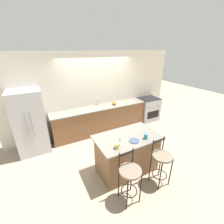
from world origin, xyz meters
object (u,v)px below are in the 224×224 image
object	(u,v)px
oven_range	(148,109)
bar_stool_near	(130,175)
bar_stool_far	(161,160)
wine_glass	(120,139)
tumbler_cup	(146,136)
coffee_mug	(117,146)
pumpkin_decoration	(114,103)
dinner_plate	(134,141)
refrigerator	(30,122)

from	to	relation	value
oven_range	bar_stool_near	world-z (taller)	bar_stool_near
bar_stool_far	oven_range	bearing A→B (deg)	53.86
wine_glass	tumbler_cup	world-z (taller)	wine_glass
bar_stool_far	coffee_mug	size ratio (longest dim) A/B	8.61
pumpkin_decoration	bar_stool_near	bearing A→B (deg)	-113.30
oven_range	tumbler_cup	world-z (taller)	tumbler_cup
bar_stool_near	dinner_plate	xyz separation A→B (m)	(0.43, 0.48, 0.33)
oven_range	wine_glass	bearing A→B (deg)	-141.01
coffee_mug	refrigerator	bearing A→B (deg)	124.60
pumpkin_decoration	dinner_plate	bearing A→B (deg)	-108.30
dinner_plate	pumpkin_decoration	bearing A→B (deg)	71.70
refrigerator	bar_stool_near	world-z (taller)	refrigerator
dinner_plate	bar_stool_far	bearing A→B (deg)	-49.92
dinner_plate	pumpkin_decoration	world-z (taller)	pumpkin_decoration
dinner_plate	coffee_mug	xyz separation A→B (m)	(-0.45, -0.04, 0.04)
refrigerator	dinner_plate	bearing A→B (deg)	-47.61
dinner_plate	refrigerator	bearing A→B (deg)	132.39
bar_stool_far	dinner_plate	world-z (taller)	bar_stool_far
bar_stool_far	wine_glass	world-z (taller)	wine_glass
wine_glass	tumbler_cup	distance (m)	0.62
bar_stool_far	coffee_mug	distance (m)	1.01
wine_glass	pumpkin_decoration	world-z (taller)	wine_glass
dinner_plate	coffee_mug	size ratio (longest dim) A/B	1.72
wine_glass	pumpkin_decoration	size ratio (longest dim) A/B	1.31
bar_stool_far	refrigerator	bearing A→B (deg)	131.99
wine_glass	bar_stool_far	bearing A→B (deg)	-34.89
refrigerator	bar_stool_far	xyz separation A→B (m)	(2.33, -2.59, -0.29)
bar_stool_near	coffee_mug	xyz separation A→B (m)	(-0.02, 0.45, 0.37)
bar_stool_near	pumpkin_decoration	xyz separation A→B (m)	(1.14, 2.65, 0.39)
dinner_plate	coffee_mug	bearing A→B (deg)	-175.11
oven_range	coffee_mug	world-z (taller)	coffee_mug
pumpkin_decoration	coffee_mug	bearing A→B (deg)	-117.83
oven_range	bar_stool_near	xyz separation A→B (m)	(-2.73, -2.65, 0.14)
wine_glass	dinner_plate	bearing A→B (deg)	-6.26
tumbler_cup	pumpkin_decoration	distance (m)	2.25
tumbler_cup	pumpkin_decoration	world-z (taller)	pumpkin_decoration
refrigerator	wine_glass	distance (m)	2.65
refrigerator	coffee_mug	size ratio (longest dim) A/B	14.60
bar_stool_far	tumbler_cup	distance (m)	0.58
bar_stool_far	tumbler_cup	world-z (taller)	bar_stool_far
refrigerator	oven_range	bearing A→B (deg)	0.49
oven_range	pumpkin_decoration	world-z (taller)	pumpkin_decoration
wine_glass	coffee_mug	distance (m)	0.17
refrigerator	oven_range	world-z (taller)	refrigerator
tumbler_cup	wine_glass	bearing A→B (deg)	172.92
wine_glass	coffee_mug	size ratio (longest dim) A/B	1.57
coffee_mug	tumbler_cup	distance (m)	0.73
oven_range	tumbler_cup	xyz separation A→B (m)	(-2.02, -2.20, 0.52)
bar_stool_near	coffee_mug	distance (m)	0.58
tumbler_cup	refrigerator	bearing A→B (deg)	135.74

